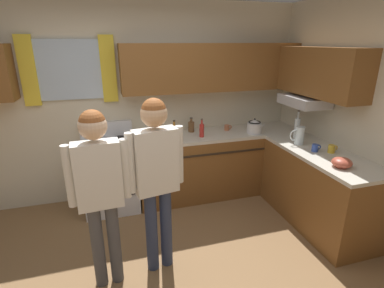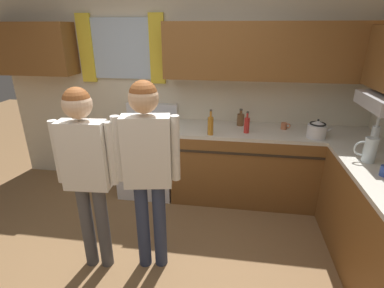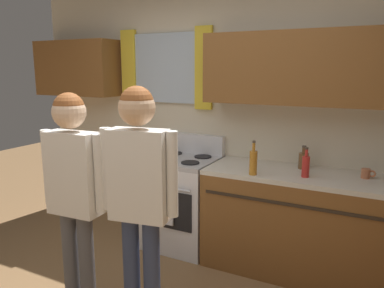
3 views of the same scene
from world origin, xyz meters
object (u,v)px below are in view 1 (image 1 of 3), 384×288
Objects in this scene: cup_terracotta at (227,128)px; mixing_bowl at (342,163)px; stove_oven at (110,174)px; bottle_sauce_red at (202,130)px; bottle_squat_brown at (191,126)px; mug_cobalt_blue at (315,148)px; stovetop_kettle at (254,126)px; bottle_oil_amber at (174,134)px; water_pitcher at (299,136)px; mug_mustard_yellow at (332,149)px; adult_left at (99,182)px; adult_in_plaid at (156,168)px; bottle_tall_clear at (297,128)px.

cup_terracotta is 0.56× the size of mixing_bowl.
stove_oven reaches higher than mixing_bowl.
bottle_sauce_red reaches higher than bottle_squat_brown.
stovetop_kettle reaches higher than mug_cobalt_blue.
water_pitcher is (1.44, -0.49, 0.00)m from bottle_oil_amber.
water_pitcher is at bearing 117.94° from mug_mustard_yellow.
bottle_sauce_red reaches higher than mixing_bowl.
adult_left is (-2.36, -0.35, 0.07)m from mug_cobalt_blue.
cup_terracotta is 1.64m from mixing_bowl.
bottle_squat_brown is 1.05× the size of mixing_bowl.
bottle_oil_amber is 1.66m from mug_cobalt_blue.
mug_cobalt_blue is at bearing -39.55° from bottle_sauce_red.
bottle_squat_brown is 1.62m from mug_cobalt_blue.
adult_left is at bearing -174.00° from mug_mustard_yellow.
bottle_sauce_red is 0.27m from bottle_squat_brown.
cup_terracotta is (0.84, 0.31, -0.07)m from bottle_oil_amber.
bottle_squat_brown is at bearing 50.78° from adult_left.
adult_in_plaid reaches higher than bottle_squat_brown.
cup_terracotta is at bearing 39.49° from adult_left.
cup_terracotta is at bearing -7.89° from bottle_squat_brown.
bottle_oil_amber is at bearing -175.99° from stovetop_kettle.
bottle_squat_brown reaches higher than stove_oven.
mug_mustard_yellow is 2.04m from adult_in_plaid.
bottle_sauce_red is 0.15× the size of adult_left.
stove_oven is 1.46m from adult_in_plaid.
bottle_oil_amber is at bearing 170.28° from bottle_tall_clear.
bottle_squat_brown is at bearing 49.36° from bottle_oil_amber.
stovetop_kettle is at bearing -37.98° from cup_terracotta.
stovetop_kettle is (0.30, -0.23, 0.06)m from cup_terracotta.
adult_in_plaid is (0.40, -1.28, 0.58)m from stove_oven.
stovetop_kettle is (0.81, -0.31, 0.02)m from bottle_squat_brown.
adult_left is (-2.45, -0.84, -0.03)m from bottle_tall_clear.
stove_oven is 3.00× the size of bottle_tall_clear.
adult_left reaches higher than stovetop_kettle.
bottle_sauce_red is 1.41m from adult_in_plaid.
stove_oven reaches higher than cup_terracotta.
water_pitcher is (2.24, -0.73, 0.54)m from stove_oven.
bottle_sauce_red is 0.67× the size of bottle_tall_clear.
mug_cobalt_blue is at bearing -59.49° from cup_terracotta.
mug_mustard_yellow is at bearing 6.00° from adult_left.
water_pitcher is (0.30, -0.57, 0.02)m from stovetop_kettle.
mixing_bowl is at bearing -40.34° from bottle_oil_amber.
stovetop_kettle is 1.33m from mixing_bowl.
bottle_oil_amber is 0.78× the size of bottle_tall_clear.
cup_terracotta is at bearing 20.57° from bottle_oil_amber.
bottle_tall_clear reaches higher than bottle_sauce_red.
water_pitcher reaches higher than stove_oven.
mixing_bowl is at bearing -2.57° from adult_left.
bottle_tall_clear is at bearing 96.52° from mug_mustard_yellow.
cup_terracotta is (0.51, -0.07, -0.04)m from bottle_squat_brown.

